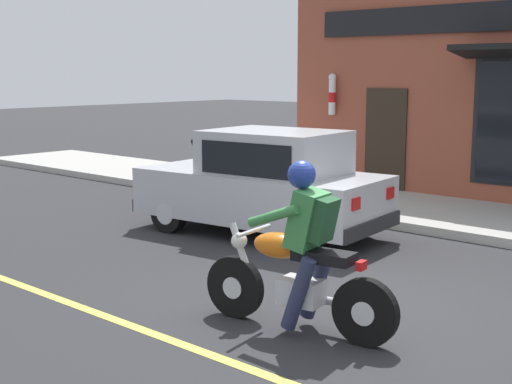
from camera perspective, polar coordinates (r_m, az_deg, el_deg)
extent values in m
plane|color=#2B2B2D|center=(7.49, 7.42, -9.26)|extent=(80.00, 80.00, 0.00)
cube|color=#ADAAA3|center=(13.02, 8.53, -0.88)|extent=(2.60, 22.00, 0.14)
cube|color=#D1C64C|center=(8.41, -17.34, -7.49)|extent=(0.12, 19.80, 0.01)
cube|color=#2D2319|center=(14.14, 10.31, 3.91)|extent=(0.04, 0.90, 2.10)
cylinder|color=white|center=(14.69, 6.11, 7.54)|extent=(0.14, 0.14, 0.70)
cylinder|color=red|center=(14.69, 6.11, 7.54)|extent=(0.15, 0.15, 0.20)
sphere|color=silver|center=(14.68, 6.14, 9.10)|extent=(0.16, 0.16, 0.16)
cylinder|color=black|center=(7.12, -1.68, -7.58)|extent=(0.19, 0.63, 0.62)
cylinder|color=silver|center=(7.12, -1.68, -7.58)|extent=(0.15, 0.23, 0.22)
cylinder|color=black|center=(6.46, 8.74, -9.49)|extent=(0.19, 0.63, 0.62)
cylinder|color=silver|center=(6.46, 8.74, -9.49)|extent=(0.15, 0.23, 0.22)
cube|color=silver|center=(6.71, 3.65, -7.94)|extent=(0.34, 0.44, 0.24)
ellipsoid|color=orange|center=(6.72, 1.82, -4.27)|extent=(0.37, 0.56, 0.24)
cube|color=black|center=(6.51, 5.45, -5.15)|extent=(0.34, 0.59, 0.10)
cylinder|color=silver|center=(6.98, -1.01, -5.24)|extent=(0.12, 0.33, 0.68)
cylinder|color=silver|center=(6.84, -0.18, -3.12)|extent=(0.56, 0.12, 0.04)
sphere|color=silver|center=(6.96, -1.36, -3.91)|extent=(0.16, 0.16, 0.16)
cylinder|color=silver|center=(6.71, 7.33, -8.92)|extent=(0.16, 0.56, 0.08)
cube|color=red|center=(6.36, 8.42, -5.84)|extent=(0.13, 0.08, 0.08)
cylinder|color=#282D4C|center=(6.52, 3.41, -8.12)|extent=(0.19, 0.37, 0.71)
cylinder|color=#282D4C|center=(6.82, 4.91, -7.33)|extent=(0.19, 0.37, 0.71)
cube|color=#387F42|center=(6.52, 4.09, -2.22)|extent=(0.38, 0.37, 0.57)
cylinder|color=#387F42|center=(6.46, 1.37, -1.94)|extent=(0.17, 0.53, 0.26)
cylinder|color=#387F42|center=(6.79, 3.14, -1.37)|extent=(0.17, 0.53, 0.26)
sphere|color=navy|center=(6.47, 3.67, 1.40)|extent=(0.26, 0.26, 0.26)
cube|color=#1E4728|center=(6.44, 5.34, -2.20)|extent=(0.31, 0.28, 0.42)
cylinder|color=black|center=(10.88, -7.00, -1.67)|extent=(0.24, 0.61, 0.60)
cylinder|color=silver|center=(10.88, -7.00, -1.67)|extent=(0.23, 0.35, 0.33)
cylinder|color=black|center=(11.96, -2.32, -0.58)|extent=(0.24, 0.61, 0.60)
cylinder|color=silver|center=(11.96, -2.32, -0.58)|extent=(0.23, 0.35, 0.33)
cylinder|color=black|center=(9.45, 3.78, -3.34)|extent=(0.24, 0.61, 0.60)
cylinder|color=silver|center=(9.45, 3.78, -3.34)|extent=(0.23, 0.35, 0.33)
cylinder|color=black|center=(10.67, 7.88, -1.91)|extent=(0.24, 0.61, 0.60)
cylinder|color=silver|center=(10.67, 7.88, -1.91)|extent=(0.23, 0.35, 0.33)
cube|color=#B7BABF|center=(10.63, 0.37, -0.22)|extent=(2.00, 3.84, 0.70)
cube|color=#B7BABF|center=(10.40, 1.50, 3.12)|extent=(1.62, 2.03, 0.66)
cube|color=black|center=(10.92, -2.28, 3.16)|extent=(1.35, 0.48, 0.51)
cube|color=black|center=(9.82, -0.89, 2.62)|extent=(0.18, 1.52, 0.46)
cube|color=black|center=(11.01, 3.63, 3.36)|extent=(0.18, 1.52, 0.46)
cube|color=silver|center=(11.41, -8.76, 0.96)|extent=(0.24, 0.06, 0.14)
cube|color=red|center=(9.22, 7.99, -0.94)|extent=(0.20, 0.06, 0.16)
cube|color=silver|center=(12.15, -5.40, 1.55)|extent=(0.24, 0.06, 0.14)
cube|color=red|center=(10.12, 10.68, -0.08)|extent=(0.20, 0.06, 0.16)
cube|color=#28282B|center=(11.81, -6.89, -0.53)|extent=(1.61, 0.28, 0.20)
cube|color=#28282B|center=(9.76, 9.17, -2.73)|extent=(1.61, 0.28, 0.20)
cylinder|color=red|center=(14.09, 2.49, 0.64)|extent=(0.24, 0.24, 0.16)
cylinder|color=red|center=(14.04, 2.50, 2.13)|extent=(0.18, 0.18, 0.58)
sphere|color=red|center=(14.00, 2.51, 3.47)|extent=(0.20, 0.20, 0.20)
cylinder|color=red|center=(13.93, 2.17, 2.28)|extent=(0.10, 0.08, 0.08)
cylinder|color=red|center=(14.13, 2.83, 2.38)|extent=(0.10, 0.08, 0.08)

